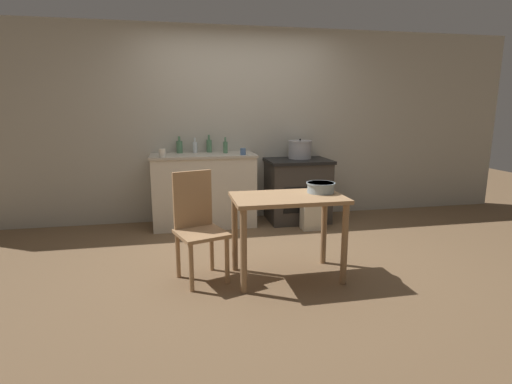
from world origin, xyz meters
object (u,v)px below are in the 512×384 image
stock_pot (300,149)px  cup_center (162,153)px  work_table (288,211)px  chair (198,224)px  mixing_bowl_large (321,187)px  cup_center_right (243,152)px  bottle_far_left (225,147)px  stove (297,190)px  bottle_left (179,147)px  bottle_mid_left (195,147)px  bottle_center_left (209,146)px  flour_sack (312,214)px

stock_pot → cup_center: size_ratio=3.25×
work_table → chair: chair is taller
mixing_bowl_large → cup_center_right: cup_center_right is taller
chair → bottle_far_left: (0.47, 1.72, 0.51)m
chair → stove: bearing=30.1°
mixing_bowl_large → bottle_left: (-1.22, 1.93, 0.21)m
work_table → bottle_far_left: 1.94m
chair → mixing_bowl_large: 1.15m
chair → bottle_mid_left: (0.09, 1.84, 0.50)m
chair → bottle_center_left: 1.96m
cup_center → bottle_far_left: bearing=19.6°
work_table → chair: (-0.78, 0.15, -0.12)m
stock_pot → bottle_left: 1.60m
work_table → stock_pot: (0.70, 1.87, 0.34)m
flour_sack → bottle_left: size_ratio=1.76×
mixing_bowl_large → bottle_mid_left: bearing=118.0°
bottle_far_left → cup_center_right: bottle_far_left is taller
stock_pot → work_table: bearing=-110.6°
mixing_bowl_large → bottle_far_left: size_ratio=1.27×
bottle_far_left → cup_center: 0.84m
stove → cup_center_right: bearing=-169.0°
stove → bottle_mid_left: 1.48m
bottle_far_left → bottle_mid_left: (-0.39, 0.12, -0.00)m
work_table → bottle_mid_left: size_ratio=4.96×
mixing_bowl_large → work_table: bearing=-167.6°
chair → cup_center: 1.55m
bottle_far_left → bottle_left: 0.60m
work_table → stock_pot: size_ratio=3.06×
work_table → cup_center_right: (-0.12, 1.63, 0.35)m
bottle_mid_left → stock_pot: bearing=-5.1°
stock_pot → bottle_far_left: bearing=179.6°
chair → cup_center: size_ratio=9.79×
stock_pot → cup_center_right: size_ratio=3.84×
mixing_bowl_large → bottle_mid_left: 2.18m
bottle_far_left → mixing_bowl_large: bearing=-70.6°
work_table → mixing_bowl_large: size_ratio=3.75×
work_table → mixing_bowl_large: mixing_bowl_large is taller
stock_pot → bottle_mid_left: bottle_mid_left is taller
stock_pot → cup_center: 1.83m
flour_sack → bottle_center_left: 1.62m
bottle_mid_left → bottle_center_left: bottle_center_left is taller
stock_pot → bottle_far_left: bottle_far_left is taller
chair → stock_pot: stock_pot is taller
chair → bottle_center_left: (0.28, 1.87, 0.52)m
chair → mixing_bowl_large: (1.11, -0.08, 0.30)m
chair → cup_center_right: size_ratio=11.58×
chair → cup_center_right: cup_center_right is taller
bottle_left → bottle_mid_left: (0.20, -0.01, -0.01)m
flour_sack → cup_center: (-1.82, 0.25, 0.79)m
stock_pot → bottle_left: bearing=175.3°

